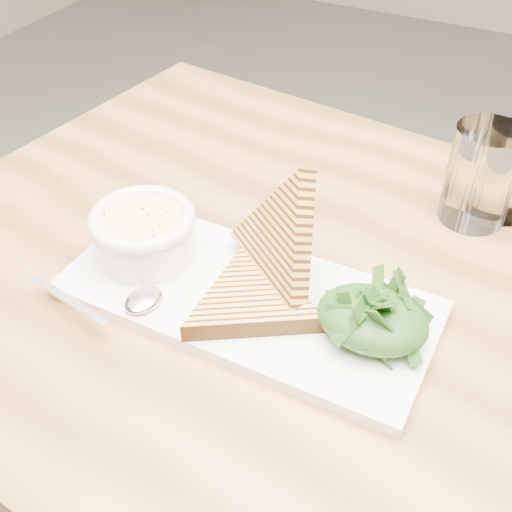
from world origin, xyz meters
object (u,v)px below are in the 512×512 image
at_px(platter, 247,298).
at_px(glass_near, 481,176).
at_px(soup_bowl, 145,239).
at_px(table_top, 358,314).
at_px(glass_far, 511,173).

distance_m(platter, glass_near, 0.31).
bearing_deg(platter, soup_bowl, 177.56).
height_order(table_top, glass_far, glass_far).
xyz_separation_m(platter, glass_near, (0.17, 0.26, 0.05)).
relative_size(table_top, soup_bowl, 10.15).
xyz_separation_m(table_top, platter, (-0.10, -0.06, 0.03)).
distance_m(table_top, soup_bowl, 0.24).
distance_m(glass_near, glass_far, 0.04).
distance_m(table_top, glass_far, 0.26).
bearing_deg(glass_far, table_top, -113.05).
height_order(platter, soup_bowl, soup_bowl).
bearing_deg(glass_far, platter, -124.84).
distance_m(platter, soup_bowl, 0.13).
relative_size(soup_bowl, glass_near, 0.89).
bearing_deg(soup_bowl, glass_near, 40.04).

